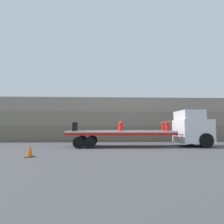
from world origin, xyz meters
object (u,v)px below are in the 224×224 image
Objects in this scene: fire_hydrant_red_near_1 at (121,127)px; fire_hydrant_red_far_1 at (120,127)px; flatbed_trailer at (112,134)px; traffic_cone at (30,150)px; fire_hydrant_red_near_2 at (167,127)px; truck_cab at (193,128)px; fire_hydrant_red_far_2 at (163,127)px; fire_hydrant_black_far_0 at (76,127)px; fire_hydrant_black_near_0 at (74,127)px.

fire_hydrant_red_far_1 is (0.00, 1.06, 0.00)m from fire_hydrant_red_near_1.
flatbed_trailer is 12.40× the size of traffic_cone.
fire_hydrant_red_far_1 is 3.96m from fire_hydrant_red_near_2.
fire_hydrant_red_near_1 is at bearing -90.00° from fire_hydrant_red_far_1.
truck_cab reaches higher than fire_hydrant_red_far_2.
fire_hydrant_red_near_2 is at bearing -6.71° from flatbed_trailer.
flatbed_trailer is 6.81m from traffic_cone.
truck_cab is at bearing -3.01° from fire_hydrant_black_far_0.
fire_hydrant_black_near_0 is 1.00× the size of fire_hydrant_red_far_2.
fire_hydrant_black_far_0 is at bearing 164.53° from fire_hydrant_red_near_1.
fire_hydrant_black_near_0 is 3.96m from fire_hydrant_red_far_1.
fire_hydrant_red_far_2 is at bearing 30.36° from traffic_cone.
truck_cab reaches higher than fire_hydrant_black_far_0.
fire_hydrant_black_near_0 is 7.71m from fire_hydrant_red_far_2.
traffic_cone is (-9.21, -5.39, -1.32)m from fire_hydrant_red_far_2.
fire_hydrant_red_near_2 is 10.27m from traffic_cone.
fire_hydrant_red_far_2 is at bearing 15.47° from fire_hydrant_red_near_1.
fire_hydrant_black_near_0 reaches higher than traffic_cone.
fire_hydrant_black_far_0 is 5.77m from traffic_cone.
fire_hydrant_red_near_1 is at bearing -37.99° from flatbed_trailer.
fire_hydrant_black_far_0 is at bearing 180.00° from fire_hydrant_red_far_1.
fire_hydrant_red_near_1 is (3.82, -1.06, 0.00)m from fire_hydrant_black_far_0.
traffic_cone is at bearing -154.78° from fire_hydrant_red_near_2.
flatbed_trailer is at bearing -9.55° from fire_hydrant_black_far_0.
fire_hydrant_red_near_1 is at bearing 38.81° from traffic_cone.
fire_hydrant_red_near_1 reaches higher than traffic_cone.
traffic_cone is (-11.62, -4.87, -1.18)m from truck_cab.
fire_hydrant_red_far_1 reaches higher than flatbed_trailer.
fire_hydrant_red_far_2 is 1.05× the size of traffic_cone.
flatbed_trailer is at bearing -142.01° from fire_hydrant_red_far_1.
traffic_cone is (-5.39, -5.39, -1.32)m from fire_hydrant_red_far_1.
fire_hydrant_red_near_2 is (3.82, -1.06, 0.00)m from fire_hydrant_red_far_1.
traffic_cone is at bearing -149.64° from fire_hydrant_red_far_2.
fire_hydrant_red_far_2 is at bearing 90.00° from fire_hydrant_red_near_2.
truck_cab reaches higher than fire_hydrant_black_near_0.
fire_hydrant_black_far_0 reaches higher than traffic_cone.
fire_hydrant_black_near_0 is 1.00× the size of fire_hydrant_red_near_2.
fire_hydrant_black_near_0 is at bearing -176.99° from truck_cab.
fire_hydrant_black_far_0 is 1.05× the size of traffic_cone.
fire_hydrant_black_far_0 is (-10.04, 0.53, 0.13)m from truck_cab.
fire_hydrant_red_near_2 reaches higher than traffic_cone.
fire_hydrant_red_far_1 is at bearing 45.01° from traffic_cone.
truck_cab is 2.47m from fire_hydrant_red_near_2.
truck_cab is 4.01× the size of fire_hydrant_red_far_2.
fire_hydrant_red_near_1 is 1.05× the size of traffic_cone.
fire_hydrant_black_near_0 is 1.00× the size of fire_hydrant_black_far_0.
fire_hydrant_red_near_2 is (4.49, -0.53, 0.63)m from flatbed_trailer.
fire_hydrant_black_far_0 is 1.00× the size of fire_hydrant_red_near_1.
fire_hydrant_red_near_1 is at bearing -164.53° from fire_hydrant_red_far_2.
fire_hydrant_black_near_0 is 3.82m from fire_hydrant_red_near_1.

